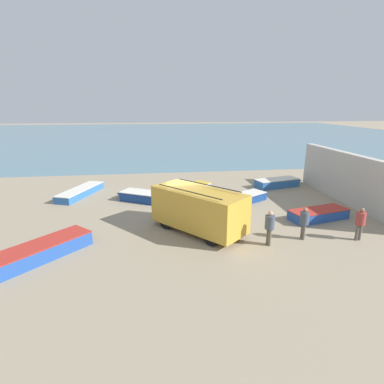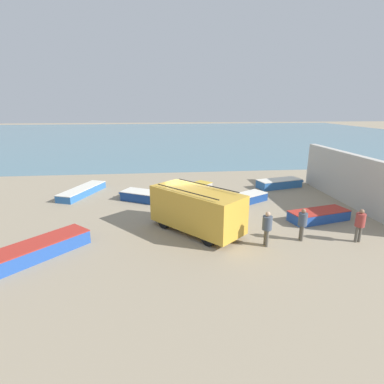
{
  "view_description": "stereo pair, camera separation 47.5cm",
  "coord_description": "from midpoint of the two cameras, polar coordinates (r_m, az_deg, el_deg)",
  "views": [
    {
      "loc": [
        -1.98,
        -16.92,
        6.44
      ],
      "look_at": [
        0.47,
        1.56,
        1.0
      ],
      "focal_mm": 28.0,
      "sensor_mm": 36.0,
      "label": 1
    },
    {
      "loc": [
        -1.51,
        -16.98,
        6.44
      ],
      "look_at": [
        0.47,
        1.56,
        1.0
      ],
      "focal_mm": 28.0,
      "sensor_mm": 36.0,
      "label": 2
    }
  ],
  "objects": [
    {
      "name": "ground_plane",
      "position": [
        18.21,
        -0.2,
        -4.44
      ],
      "size": [
        200.0,
        200.0,
        0.0
      ],
      "primitive_type": "plane",
      "color": "gray"
    },
    {
      "name": "sea_water",
      "position": [
        69.27,
        -4.72,
        10.87
      ],
      "size": [
        120.0,
        80.0,
        0.01
      ],
      "primitive_type": "cube",
      "color": "slate",
      "rests_on": "ground_plane"
    },
    {
      "name": "harbor_wall",
      "position": [
        22.55,
        28.68,
        2.04
      ],
      "size": [
        0.5,
        11.27,
        3.35
      ],
      "primitive_type": "cube",
      "color": "#BCB7AD",
      "rests_on": "ground_plane"
    },
    {
      "name": "parked_van",
      "position": [
        15.58,
        1.67,
        -3.24
      ],
      "size": [
        4.85,
        5.15,
        2.39
      ],
      "rotation": [
        0.0,
        0.0,
        2.29
      ],
      "color": "gold",
      "rests_on": "ground_plane"
    },
    {
      "name": "fishing_rowboat_0",
      "position": [
        25.38,
        17.08,
        1.61
      ],
      "size": [
        4.46,
        2.15,
        0.67
      ],
      "rotation": [
        0.0,
        0.0,
        0.25
      ],
      "color": "#2D66AD",
      "rests_on": "ground_plane"
    },
    {
      "name": "fishing_rowboat_1",
      "position": [
        21.17,
        -8.84,
        -0.73
      ],
      "size": [
        3.75,
        2.7,
        0.65
      ],
      "rotation": [
        0.0,
        0.0,
        2.63
      ],
      "color": "navy",
      "rests_on": "ground_plane"
    },
    {
      "name": "fishing_rowboat_2",
      "position": [
        14.8,
        -27.53,
        -10.09
      ],
      "size": [
        4.57,
        4.71,
        0.66
      ],
      "rotation": [
        0.0,
        0.0,
        3.95
      ],
      "color": "#234CA3",
      "rests_on": "ground_plane"
    },
    {
      "name": "fishing_rowboat_3",
      "position": [
        20.87,
        10.85,
        -1.2
      ],
      "size": [
        4.02,
        2.85,
        0.56
      ],
      "rotation": [
        0.0,
        0.0,
        0.53
      ],
      "color": "navy",
      "rests_on": "ground_plane"
    },
    {
      "name": "fishing_rowboat_4",
      "position": [
        23.18,
        1.22,
        0.79
      ],
      "size": [
        3.31,
        3.28,
        0.51
      ],
      "rotation": [
        0.0,
        0.0,
        0.78
      ],
      "color": "#ADA89E",
      "rests_on": "ground_plane"
    },
    {
      "name": "fishing_rowboat_5",
      "position": [
        19.01,
        24.01,
        -4.06
      ],
      "size": [
        4.36,
        2.05,
        0.6
      ],
      "rotation": [
        0.0,
        0.0,
        0.23
      ],
      "color": "#234CA3",
      "rests_on": "ground_plane"
    },
    {
      "name": "fishing_rowboat_6",
      "position": [
        23.75,
        -19.36,
        0.26
      ],
      "size": [
        2.79,
        5.45,
        0.54
      ],
      "rotation": [
        0.0,
        0.0,
        1.2
      ],
      "color": "#2D66AD",
      "rests_on": "ground_plane"
    },
    {
      "name": "fisherman_0",
      "position": [
        15.66,
        21.14,
        -5.3
      ],
      "size": [
        0.43,
        0.43,
        1.64
      ],
      "rotation": [
        0.0,
        0.0,
        6.23
      ],
      "color": "#5B564C",
      "rests_on": "ground_plane"
    },
    {
      "name": "fisherman_1",
      "position": [
        16.64,
        30.08,
        -5.08
      ],
      "size": [
        0.44,
        0.44,
        1.69
      ],
      "rotation": [
        0.0,
        0.0,
        1.61
      ],
      "color": "#5B564C",
      "rests_on": "ground_plane"
    },
    {
      "name": "fisherman_2",
      "position": [
        14.52,
        15.03,
        -6.22
      ],
      "size": [
        0.45,
        0.45,
        1.71
      ],
      "rotation": [
        0.0,
        0.0,
        0.07
      ],
      "color": "#5B564C",
      "rests_on": "ground_plane"
    }
  ]
}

